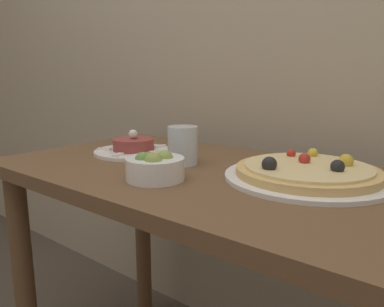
{
  "coord_description": "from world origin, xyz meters",
  "views": [
    {
      "loc": [
        0.54,
        -0.42,
        0.99
      ],
      "look_at": [
        -0.03,
        0.29,
        0.8
      ],
      "focal_mm": 35.0,
      "sensor_mm": 36.0,
      "label": 1
    }
  ],
  "objects": [
    {
      "name": "dining_table",
      "position": [
        0.0,
        0.31,
        0.63
      ],
      "size": [
        1.11,
        0.61,
        0.76
      ],
      "color": "brown",
      "rests_on": "ground_plane"
    },
    {
      "name": "drinking_glass",
      "position": [
        -0.08,
        0.32,
        0.81
      ],
      "size": [
        0.08,
        0.08,
        0.1
      ],
      "color": "silver",
      "rests_on": "dining_table"
    },
    {
      "name": "small_bowl",
      "position": [
        -0.03,
        0.16,
        0.79
      ],
      "size": [
        0.13,
        0.13,
        0.07
      ],
      "color": "white",
      "rests_on": "dining_table"
    },
    {
      "name": "pizza_plate",
      "position": [
        0.23,
        0.38,
        0.78
      ],
      "size": [
        0.37,
        0.37,
        0.06
      ],
      "color": "white",
      "rests_on": "dining_table"
    },
    {
      "name": "tartare_plate",
      "position": [
        -0.29,
        0.33,
        0.78
      ],
      "size": [
        0.24,
        0.24,
        0.07
      ],
      "color": "white",
      "rests_on": "dining_table"
    }
  ]
}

